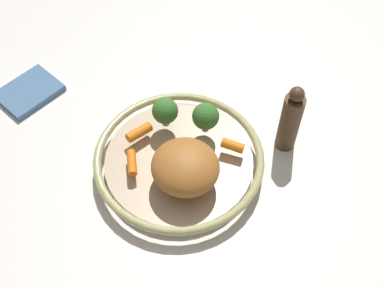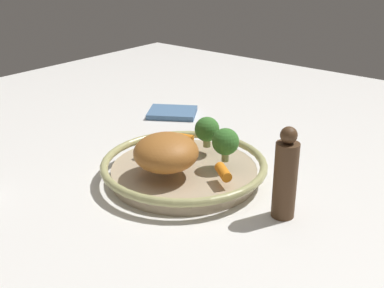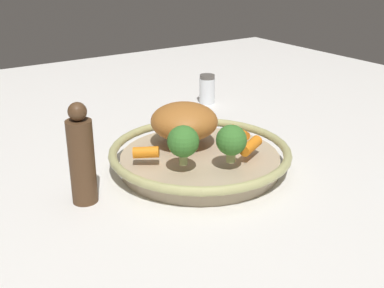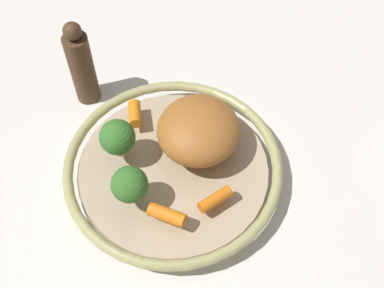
# 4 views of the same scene
# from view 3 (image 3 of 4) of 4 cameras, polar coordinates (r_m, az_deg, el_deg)

# --- Properties ---
(ground_plane) EXTENTS (2.01, 2.01, 0.00)m
(ground_plane) POSITION_cam_3_polar(r_m,az_deg,el_deg) (0.90, 0.93, -2.84)
(ground_plane) COLOR silver
(serving_bowl) EXTENTS (0.33, 0.33, 0.04)m
(serving_bowl) POSITION_cam_3_polar(r_m,az_deg,el_deg) (0.89, 0.93, -1.52)
(serving_bowl) COLOR tan
(serving_bowl) RESTS_ON ground_plane
(roast_chicken_piece) EXTENTS (0.17, 0.17, 0.07)m
(roast_chicken_piece) POSITION_cam_3_polar(r_m,az_deg,el_deg) (0.91, -0.77, 2.73)
(roast_chicken_piece) COLOR #A56329
(roast_chicken_piece) RESTS_ON serving_bowl
(baby_carrot_back) EXTENTS (0.02, 0.05, 0.02)m
(baby_carrot_back) POSITION_cam_3_polar(r_m,az_deg,el_deg) (0.93, 5.41, 1.43)
(baby_carrot_back) COLOR orange
(baby_carrot_back) RESTS_ON serving_bowl
(baby_carrot_right) EXTENTS (0.05, 0.04, 0.02)m
(baby_carrot_right) POSITION_cam_3_polar(r_m,az_deg,el_deg) (0.83, -5.42, -0.98)
(baby_carrot_right) COLOR orange
(baby_carrot_right) RESTS_ON serving_bowl
(baby_carrot_near_rim) EXTENTS (0.06, 0.04, 0.02)m
(baby_carrot_near_rim) POSITION_cam_3_polar(r_m,az_deg,el_deg) (0.86, 6.94, -0.21)
(baby_carrot_near_rim) COLOR orange
(baby_carrot_near_rim) RESTS_ON serving_bowl
(broccoli_floret_edge) EXTENTS (0.05, 0.05, 0.07)m
(broccoli_floret_edge) POSITION_cam_3_polar(r_m,az_deg,el_deg) (0.79, -1.04, 0.27)
(broccoli_floret_edge) COLOR #9AA666
(broccoli_floret_edge) RESTS_ON serving_bowl
(broccoli_floret_mid) EXTENTS (0.05, 0.05, 0.06)m
(broccoli_floret_mid) POSITION_cam_3_polar(r_m,az_deg,el_deg) (0.81, 4.65, 0.40)
(broccoli_floret_mid) COLOR #9BA666
(broccoli_floret_mid) RESTS_ON serving_bowl
(salt_shaker) EXTENTS (0.04, 0.04, 0.07)m
(salt_shaker) POSITION_cam_3_polar(r_m,az_deg,el_deg) (1.26, 1.79, 6.47)
(salt_shaker) COLOR silver
(salt_shaker) RESTS_ON ground_plane
(pepper_mill) EXTENTS (0.04, 0.04, 0.17)m
(pepper_mill) POSITION_cam_3_polar(r_m,az_deg,el_deg) (0.77, -12.93, -1.48)
(pepper_mill) COLOR #4C331E
(pepper_mill) RESTS_ON ground_plane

